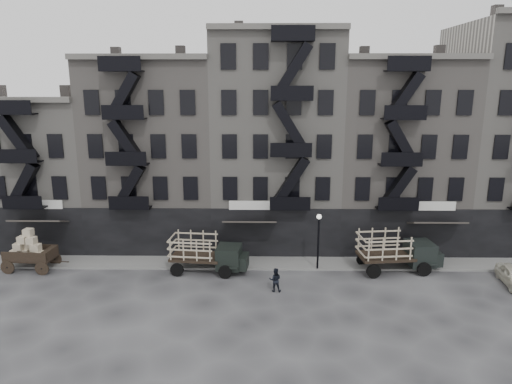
{
  "coord_description": "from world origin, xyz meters",
  "views": [
    {
      "loc": [
        -1.04,
        -28.63,
        13.47
      ],
      "look_at": [
        -1.53,
        4.0,
        5.56
      ],
      "focal_mm": 32.0,
      "sensor_mm": 36.0,
      "label": 1
    }
  ],
  "objects_px": {
    "stake_truck_west": "(207,251)",
    "pedestrian_mid": "(275,280)",
    "stake_truck_east": "(397,249)",
    "wagon": "(28,247)"
  },
  "relations": [
    {
      "from": "stake_truck_east",
      "to": "pedestrian_mid",
      "type": "relative_size",
      "value": 3.77
    },
    {
      "from": "stake_truck_west",
      "to": "pedestrian_mid",
      "type": "height_order",
      "value": "stake_truck_west"
    },
    {
      "from": "stake_truck_west",
      "to": "stake_truck_east",
      "type": "bearing_deg",
      "value": 7.16
    },
    {
      "from": "stake_truck_east",
      "to": "pedestrian_mid",
      "type": "distance_m",
      "value": 9.61
    },
    {
      "from": "stake_truck_east",
      "to": "stake_truck_west",
      "type": "bearing_deg",
      "value": 174.97
    },
    {
      "from": "wagon",
      "to": "stake_truck_west",
      "type": "distance_m",
      "value": 13.03
    },
    {
      "from": "stake_truck_east",
      "to": "pedestrian_mid",
      "type": "height_order",
      "value": "stake_truck_east"
    },
    {
      "from": "pedestrian_mid",
      "to": "wagon",
      "type": "bearing_deg",
      "value": -8.19
    },
    {
      "from": "pedestrian_mid",
      "to": "stake_truck_east",
      "type": "bearing_deg",
      "value": -156.13
    },
    {
      "from": "wagon",
      "to": "pedestrian_mid",
      "type": "height_order",
      "value": "wagon"
    }
  ]
}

